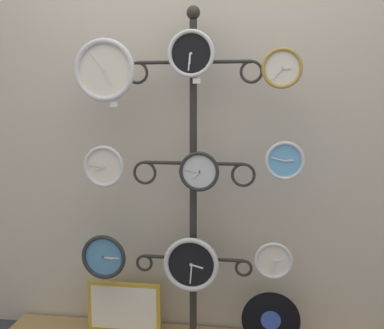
{
  "coord_description": "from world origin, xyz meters",
  "views": [
    {
      "loc": [
        0.33,
        -1.99,
        1.4
      ],
      "look_at": [
        0.0,
        0.36,
        1.07
      ],
      "focal_mm": 42.0,
      "sensor_mm": 36.0,
      "label": 1
    }
  ],
  "objects_px": {
    "clock_middle_left": "(104,166)",
    "clock_bottom_center": "(192,264)",
    "clock_middle_right": "(285,161)",
    "clock_bottom_left": "(104,257)",
    "clock_middle_center": "(199,171)",
    "display_stand": "(193,243)",
    "picture_frame": "(124,308)",
    "clock_top_center": "(190,54)",
    "clock_bottom_right": "(273,260)",
    "clock_top_left": "(105,70)",
    "vinyl_record": "(271,320)",
    "clock_top_right": "(282,68)"
  },
  "relations": [
    {
      "from": "clock_top_center",
      "to": "clock_middle_right",
      "type": "height_order",
      "value": "clock_top_center"
    },
    {
      "from": "display_stand",
      "to": "clock_middle_center",
      "type": "height_order",
      "value": "display_stand"
    },
    {
      "from": "clock_top_left",
      "to": "clock_bottom_right",
      "type": "height_order",
      "value": "clock_top_left"
    },
    {
      "from": "clock_top_right",
      "to": "clock_bottom_left",
      "type": "height_order",
      "value": "clock_top_right"
    },
    {
      "from": "clock_top_right",
      "to": "clock_middle_left",
      "type": "distance_m",
      "value": 1.06
    },
    {
      "from": "clock_middle_right",
      "to": "clock_bottom_left",
      "type": "distance_m",
      "value": 1.11
    },
    {
      "from": "clock_middle_left",
      "to": "clock_middle_center",
      "type": "xyz_separation_m",
      "value": [
        0.52,
        0.01,
        -0.02
      ]
    },
    {
      "from": "clock_top_center",
      "to": "picture_frame",
      "type": "relative_size",
      "value": 0.56
    },
    {
      "from": "clock_middle_center",
      "to": "clock_bottom_center",
      "type": "distance_m",
      "value": 0.51
    },
    {
      "from": "clock_middle_center",
      "to": "vinyl_record",
      "type": "relative_size",
      "value": 0.67
    },
    {
      "from": "clock_bottom_right",
      "to": "picture_frame",
      "type": "distance_m",
      "value": 0.93
    },
    {
      "from": "vinyl_record",
      "to": "picture_frame",
      "type": "xyz_separation_m",
      "value": [
        -0.84,
        0.05,
        -0.01
      ]
    },
    {
      "from": "vinyl_record",
      "to": "clock_middle_right",
      "type": "bearing_deg",
      "value": -14.91
    },
    {
      "from": "clock_bottom_left",
      "to": "clock_bottom_right",
      "type": "bearing_deg",
      "value": 0.42
    },
    {
      "from": "clock_top_center",
      "to": "clock_middle_right",
      "type": "distance_m",
      "value": 0.73
    },
    {
      "from": "clock_bottom_left",
      "to": "clock_bottom_right",
      "type": "height_order",
      "value": "clock_bottom_left"
    },
    {
      "from": "clock_top_left",
      "to": "picture_frame",
      "type": "relative_size",
      "value": 0.76
    },
    {
      "from": "display_stand",
      "to": "picture_frame",
      "type": "height_order",
      "value": "display_stand"
    },
    {
      "from": "clock_top_right",
      "to": "display_stand",
      "type": "bearing_deg",
      "value": 166.71
    },
    {
      "from": "picture_frame",
      "to": "display_stand",
      "type": "bearing_deg",
      "value": 1.65
    },
    {
      "from": "vinyl_record",
      "to": "clock_bottom_right",
      "type": "bearing_deg",
      "value": -85.04
    },
    {
      "from": "clock_top_left",
      "to": "clock_middle_right",
      "type": "bearing_deg",
      "value": 1.61
    },
    {
      "from": "clock_middle_left",
      "to": "vinyl_record",
      "type": "bearing_deg",
      "value": 1.9
    },
    {
      "from": "display_stand",
      "to": "clock_middle_left",
      "type": "xyz_separation_m",
      "value": [
        -0.47,
        -0.09,
        0.44
      ]
    },
    {
      "from": "clock_top_right",
      "to": "clock_middle_left",
      "type": "relative_size",
      "value": 0.89
    },
    {
      "from": "clock_middle_left",
      "to": "vinyl_record",
      "type": "distance_m",
      "value": 1.23
    },
    {
      "from": "clock_top_center",
      "to": "clock_bottom_right",
      "type": "relative_size",
      "value": 1.22
    },
    {
      "from": "clock_bottom_left",
      "to": "picture_frame",
      "type": "height_order",
      "value": "clock_bottom_left"
    },
    {
      "from": "clock_middle_center",
      "to": "clock_top_left",
      "type": "bearing_deg",
      "value": -177.79
    },
    {
      "from": "clock_top_left",
      "to": "clock_middle_left",
      "type": "height_order",
      "value": "clock_top_left"
    },
    {
      "from": "clock_middle_center",
      "to": "clock_bottom_right",
      "type": "distance_m",
      "value": 0.61
    },
    {
      "from": "picture_frame",
      "to": "clock_bottom_left",
      "type": "bearing_deg",
      "value": -126.52
    },
    {
      "from": "display_stand",
      "to": "clock_bottom_center",
      "type": "bearing_deg",
      "value": -88.34
    },
    {
      "from": "clock_top_right",
      "to": "clock_middle_right",
      "type": "bearing_deg",
      "value": 46.61
    },
    {
      "from": "display_stand",
      "to": "clock_middle_right",
      "type": "distance_m",
      "value": 0.69
    },
    {
      "from": "clock_top_center",
      "to": "clock_top_right",
      "type": "xyz_separation_m",
      "value": [
        0.46,
        -0.03,
        -0.08
      ]
    },
    {
      "from": "clock_middle_center",
      "to": "vinyl_record",
      "type": "height_order",
      "value": "clock_middle_center"
    },
    {
      "from": "clock_middle_center",
      "to": "clock_bottom_right",
      "type": "xyz_separation_m",
      "value": [
        0.4,
        -0.02,
        -0.46
      ]
    },
    {
      "from": "clock_middle_right",
      "to": "clock_bottom_center",
      "type": "relative_size",
      "value": 0.66
    },
    {
      "from": "clock_middle_left",
      "to": "clock_bottom_center",
      "type": "relative_size",
      "value": 0.75
    },
    {
      "from": "clock_top_center",
      "to": "vinyl_record",
      "type": "height_order",
      "value": "clock_top_center"
    },
    {
      "from": "clock_bottom_center",
      "to": "vinyl_record",
      "type": "relative_size",
      "value": 0.96
    },
    {
      "from": "clock_top_left",
      "to": "clock_middle_right",
      "type": "relative_size",
      "value": 1.63
    },
    {
      "from": "clock_top_left",
      "to": "clock_bottom_left",
      "type": "xyz_separation_m",
      "value": [
        -0.03,
        -0.01,
        -1.01
      ]
    },
    {
      "from": "display_stand",
      "to": "clock_bottom_left",
      "type": "height_order",
      "value": "display_stand"
    },
    {
      "from": "clock_middle_right",
      "to": "clock_bottom_left",
      "type": "xyz_separation_m",
      "value": [
        -0.97,
        -0.04,
        -0.55
      ]
    },
    {
      "from": "clock_middle_center",
      "to": "picture_frame",
      "type": "bearing_deg",
      "value": 170.85
    },
    {
      "from": "clock_middle_center",
      "to": "clock_middle_right",
      "type": "height_order",
      "value": "clock_middle_right"
    },
    {
      "from": "picture_frame",
      "to": "clock_middle_right",
      "type": "bearing_deg",
      "value": -4.18
    },
    {
      "from": "display_stand",
      "to": "clock_top_left",
      "type": "bearing_deg",
      "value": -167.17
    }
  ]
}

